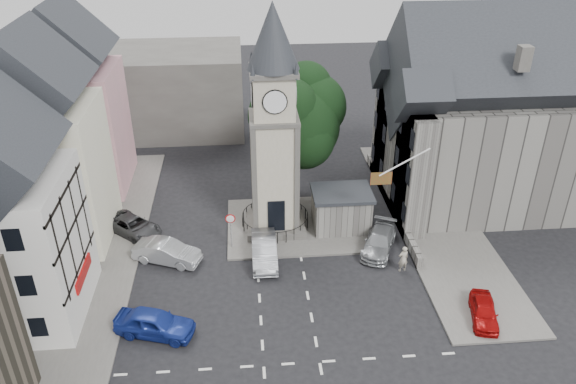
{
  "coord_description": "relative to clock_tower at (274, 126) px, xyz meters",
  "views": [
    {
      "loc": [
        -2.04,
        -27.02,
        22.72
      ],
      "look_at": [
        0.7,
        5.0,
        4.63
      ],
      "focal_mm": 35.0,
      "sensor_mm": 36.0,
      "label": 1
    }
  ],
  "objects": [
    {
      "name": "ground",
      "position": [
        0.0,
        -7.99,
        -8.12
      ],
      "size": [
        120.0,
        120.0,
        0.0
      ],
      "primitive_type": "plane",
      "color": "black",
      "rests_on": "ground"
    },
    {
      "name": "pavement_west",
      "position": [
        -12.5,
        -1.99,
        -8.05
      ],
      "size": [
        6.0,
        30.0,
        0.14
      ],
      "primitive_type": "cube",
      "color": "#595651",
      "rests_on": "ground"
    },
    {
      "name": "pavement_east",
      "position": [
        12.0,
        0.01,
        -8.05
      ],
      "size": [
        6.0,
        26.0,
        0.14
      ],
      "primitive_type": "cube",
      "color": "#595651",
      "rests_on": "ground"
    },
    {
      "name": "central_island",
      "position": [
        1.5,
        0.01,
        -8.04
      ],
      "size": [
        10.0,
        8.0,
        0.16
      ],
      "primitive_type": "cube",
      "color": "#595651",
      "rests_on": "ground"
    },
    {
      "name": "road_markings",
      "position": [
        0.0,
        -13.49,
        -8.12
      ],
      "size": [
        20.0,
        8.0,
        0.01
      ],
      "primitive_type": "cube",
      "color": "silver",
      "rests_on": "ground"
    },
    {
      "name": "clock_tower",
      "position": [
        0.0,
        0.0,
        0.0
      ],
      "size": [
        4.86,
        4.86,
        16.25
      ],
      "color": "#4C4944",
      "rests_on": "ground"
    },
    {
      "name": "stone_shelter",
      "position": [
        4.8,
        -0.49,
        -6.57
      ],
      "size": [
        4.3,
        3.3,
        3.08
      ],
      "color": "#56534F",
      "rests_on": "ground"
    },
    {
      "name": "town_tree",
      "position": [
        2.0,
        5.01,
        -1.15
      ],
      "size": [
        7.2,
        7.2,
        10.8
      ],
      "color": "black",
      "rests_on": "ground"
    },
    {
      "name": "warning_sign_post",
      "position": [
        -3.2,
        -2.56,
        -6.09
      ],
      "size": [
        0.7,
        0.19,
        2.85
      ],
      "color": "black",
      "rests_on": "ground"
    },
    {
      "name": "terrace_pink",
      "position": [
        -15.5,
        8.01,
        -1.54
      ],
      "size": [
        8.1,
        7.6,
        12.8
      ],
      "color": "pink",
      "rests_on": "ground"
    },
    {
      "name": "terrace_cream",
      "position": [
        -15.5,
        0.01,
        -1.54
      ],
      "size": [
        8.1,
        7.6,
        12.8
      ],
      "color": "#F4EFCC",
      "rests_on": "ground"
    },
    {
      "name": "terrace_tudor",
      "position": [
        -15.5,
        -7.99,
        -1.93
      ],
      "size": [
        8.1,
        7.6,
        12.0
      ],
      "color": "silver",
      "rests_on": "ground"
    },
    {
      "name": "backdrop_west",
      "position": [
        -12.0,
        20.01,
        -4.12
      ],
      "size": [
        20.0,
        10.0,
        8.0
      ],
      "primitive_type": "cube",
      "color": "#4C4944",
      "rests_on": "ground"
    },
    {
      "name": "east_building",
      "position": [
        15.59,
        3.01,
        -1.86
      ],
      "size": [
        14.4,
        11.4,
        12.6
      ],
      "color": "#56534F",
      "rests_on": "ground"
    },
    {
      "name": "east_boundary_wall",
      "position": [
        9.2,
        2.01,
        -7.67
      ],
      "size": [
        0.4,
        16.0,
        0.9
      ],
      "primitive_type": "cube",
      "color": "#56534F",
      "rests_on": "ground"
    },
    {
      "name": "flagpole",
      "position": [
        8.0,
        -3.99,
        -1.12
      ],
      "size": [
        3.68,
        0.1,
        2.74
      ],
      "color": "white",
      "rests_on": "ground"
    },
    {
      "name": "car_west_blue",
      "position": [
        -7.5,
        -10.56,
        -7.34
      ],
      "size": [
        4.89,
        3.05,
        1.55
      ],
      "primitive_type": "imported",
      "rotation": [
        0.0,
        0.0,
        1.28
      ],
      "color": "navy",
      "rests_on": "ground"
    },
    {
      "name": "car_west_silver",
      "position": [
        -7.52,
        -3.65,
        -7.36
      ],
      "size": [
        4.86,
        3.11,
        1.51
      ],
      "primitive_type": "imported",
      "rotation": [
        0.0,
        0.0,
        1.21
      ],
      "color": "#A4A8AC",
      "rests_on": "ground"
    },
    {
      "name": "car_west_grey",
      "position": [
        -10.32,
        -0.0,
        -7.47
      ],
      "size": [
        4.92,
        4.68,
        1.29
      ],
      "primitive_type": "imported",
      "rotation": [
        0.0,
        0.0,
        0.85
      ],
      "color": "#343437",
      "rests_on": "ground"
    },
    {
      "name": "car_island_silver",
      "position": [
        -1.0,
        -4.01,
        -7.34
      ],
      "size": [
        1.66,
        4.72,
        1.56
      ],
      "primitive_type": "imported",
      "rotation": [
        0.0,
        0.0,
        -0.0
      ],
      "color": "gray",
      "rests_on": "ground"
    },
    {
      "name": "car_island_east",
      "position": [
        7.0,
        -3.49,
        -7.44
      ],
      "size": [
        3.64,
        5.04,
        1.36
      ],
      "primitive_type": "imported",
      "rotation": [
        0.0,
        0.0,
        -0.42
      ],
      "color": "gray",
      "rests_on": "ground"
    },
    {
      "name": "car_east_red",
      "position": [
        11.5,
        -10.99,
        -7.51
      ],
      "size": [
        2.28,
        3.83,
        1.22
      ],
      "primitive_type": "imported",
      "rotation": [
        0.0,
        0.0,
        -0.25
      ],
      "color": "#9F0808",
      "rests_on": "ground"
    },
    {
      "name": "pedestrian",
      "position": [
        8.0,
        -5.99,
        -7.17
      ],
      "size": [
        0.78,
        0.6,
        1.9
      ],
      "primitive_type": "imported",
      "rotation": [
        0.0,
        0.0,
        3.37
      ],
      "color": "#AEA490",
      "rests_on": "ground"
    }
  ]
}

